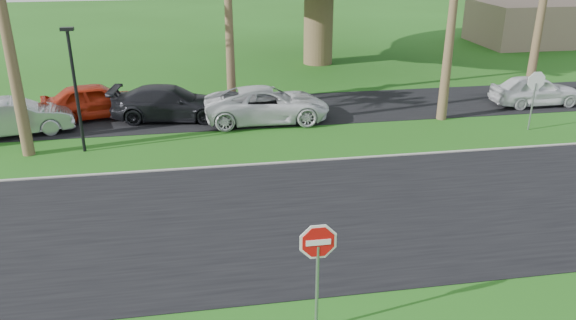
% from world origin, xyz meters
% --- Properties ---
extents(ground, '(120.00, 120.00, 0.00)m').
position_xyz_m(ground, '(0.00, 0.00, 0.00)').
color(ground, '#205014').
rests_on(ground, ground).
extents(road, '(120.00, 8.00, 0.02)m').
position_xyz_m(road, '(0.00, 2.00, 0.01)').
color(road, black).
rests_on(road, ground).
extents(parking_strip, '(120.00, 5.00, 0.02)m').
position_xyz_m(parking_strip, '(0.00, 12.50, 0.01)').
color(parking_strip, black).
rests_on(parking_strip, ground).
extents(curb, '(120.00, 0.12, 0.06)m').
position_xyz_m(curb, '(0.00, 6.05, 0.03)').
color(curb, gray).
rests_on(curb, ground).
extents(stop_sign_near, '(1.05, 0.07, 2.62)m').
position_xyz_m(stop_sign_near, '(0.50, -3.00, 1.77)').
color(stop_sign_near, gray).
rests_on(stop_sign_near, ground).
extents(stop_sign_far, '(1.05, 0.07, 2.62)m').
position_xyz_m(stop_sign_far, '(12.00, 8.00, 1.77)').
color(stop_sign_far, gray).
rests_on(stop_sign_far, ground).
extents(streetlight_right, '(0.45, 0.25, 4.64)m').
position_xyz_m(streetlight_right, '(-6.00, 8.50, 2.65)').
color(streetlight_right, black).
rests_on(streetlight_right, ground).
extents(building_far, '(10.00, 6.00, 3.00)m').
position_xyz_m(building_far, '(24.00, 26.00, 1.50)').
color(building_far, gray).
rests_on(building_far, ground).
extents(car_silver, '(4.72, 2.60, 1.47)m').
position_xyz_m(car_silver, '(-9.02, 10.88, 0.74)').
color(car_silver, '#A0A2A7').
rests_on(car_silver, ground).
extents(car_red, '(4.87, 2.91, 1.55)m').
position_xyz_m(car_red, '(-6.11, 12.73, 0.78)').
color(car_red, '#AA230E').
rests_on(car_red, ground).
extents(car_dark, '(5.31, 2.71, 1.48)m').
position_xyz_m(car_dark, '(-2.85, 11.92, 0.74)').
color(car_dark, black).
rests_on(car_dark, ground).
extents(car_minivan, '(5.44, 2.55, 1.51)m').
position_xyz_m(car_minivan, '(1.32, 10.93, 0.75)').
color(car_minivan, silver).
rests_on(car_minivan, ground).
extents(car_pickup, '(4.19, 1.69, 1.43)m').
position_xyz_m(car_pickup, '(14.25, 11.29, 0.71)').
color(car_pickup, silver).
rests_on(car_pickup, ground).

